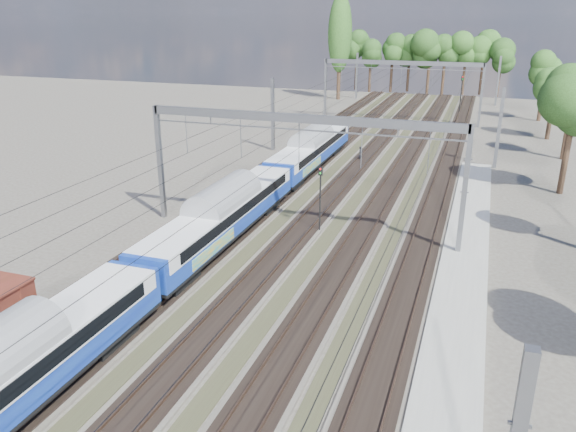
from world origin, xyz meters
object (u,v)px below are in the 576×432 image
(emu_train, at_px, (221,211))
(worker, at_px, (361,154))
(signal_far, at_px, (461,90))
(signal_near, at_px, (320,191))

(emu_train, relative_size, worker, 39.71)
(emu_train, bearing_deg, signal_far, 78.57)
(worker, xyz_separation_m, signal_far, (8.60, 35.90, 3.02))
(emu_train, relative_size, signal_near, 12.57)
(worker, bearing_deg, signal_near, -152.81)
(emu_train, height_order, worker, emu_train)
(signal_near, distance_m, signal_far, 58.58)
(worker, xyz_separation_m, signal_near, (1.73, -22.27, 2.41))
(signal_near, relative_size, signal_far, 0.84)
(worker, relative_size, signal_near, 0.32)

